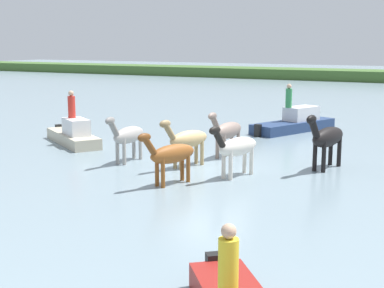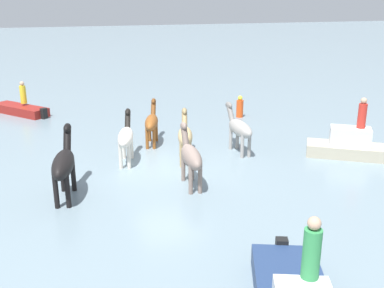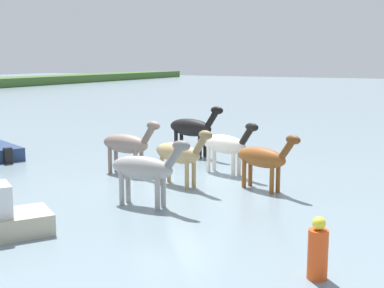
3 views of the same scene
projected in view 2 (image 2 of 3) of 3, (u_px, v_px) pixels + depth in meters
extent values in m
plane|color=gray|center=(170.00, 167.00, 16.58)|extent=(181.24, 181.24, 0.00)
ellipsoid|color=tan|center=(185.00, 136.00, 16.79)|extent=(1.04, 1.91, 0.62)
cylinder|color=tan|center=(181.00, 145.00, 17.46)|extent=(0.14, 0.14, 1.01)
cylinder|color=tan|center=(189.00, 145.00, 17.47)|extent=(0.14, 0.14, 1.01)
cylinder|color=tan|center=(182.00, 154.00, 16.42)|extent=(0.14, 0.14, 1.01)
cylinder|color=tan|center=(190.00, 154.00, 16.43)|extent=(0.14, 0.14, 1.01)
cylinder|color=olive|center=(185.00, 119.00, 17.59)|extent=(0.36, 0.60, 0.67)
ellipsoid|color=olive|center=(184.00, 111.00, 17.69)|extent=(0.35, 0.54, 0.27)
ellipsoid|color=silver|center=(126.00, 137.00, 16.64)|extent=(1.04, 1.92, 0.62)
cylinder|color=silver|center=(124.00, 146.00, 17.32)|extent=(0.14, 0.14, 1.02)
cylinder|color=silver|center=(131.00, 146.00, 17.33)|extent=(0.14, 0.14, 1.02)
cylinder|color=silver|center=(120.00, 155.00, 16.27)|extent=(0.14, 0.14, 1.02)
cylinder|color=silver|center=(129.00, 155.00, 16.28)|extent=(0.14, 0.14, 1.02)
cylinder|color=black|center=(128.00, 120.00, 17.45)|extent=(0.37, 0.60, 0.68)
ellipsoid|color=black|center=(128.00, 112.00, 17.55)|extent=(0.35, 0.54, 0.27)
ellipsoid|color=gray|center=(191.00, 157.00, 14.53)|extent=(0.74, 1.93, 0.64)
cylinder|color=gray|center=(183.00, 166.00, 15.19)|extent=(0.14, 0.14, 1.04)
cylinder|color=gray|center=(192.00, 165.00, 15.25)|extent=(0.14, 0.14, 1.04)
cylinder|color=gray|center=(191.00, 179.00, 14.14)|extent=(0.14, 0.14, 1.04)
cylinder|color=gray|center=(200.00, 178.00, 14.20)|extent=(0.14, 0.14, 1.04)
cylinder|color=#63544C|center=(185.00, 136.00, 15.33)|extent=(0.28, 0.60, 0.70)
ellipsoid|color=#63544C|center=(184.00, 126.00, 15.43)|extent=(0.27, 0.54, 0.28)
ellipsoid|color=black|center=(63.00, 164.00, 13.59)|extent=(1.03, 2.15, 0.70)
cylinder|color=black|center=(62.00, 174.00, 14.33)|extent=(0.15, 0.15, 1.14)
cylinder|color=black|center=(73.00, 174.00, 14.37)|extent=(0.15, 0.15, 1.14)
cylinder|color=black|center=(56.00, 190.00, 13.16)|extent=(0.15, 0.15, 1.14)
cylinder|color=black|center=(68.00, 190.00, 13.20)|extent=(0.15, 0.15, 1.14)
cylinder|color=black|center=(67.00, 139.00, 14.49)|extent=(0.37, 0.67, 0.76)
ellipsoid|color=black|center=(67.00, 128.00, 14.60)|extent=(0.35, 0.60, 0.31)
ellipsoid|color=#9E9993|center=(240.00, 129.00, 17.76)|extent=(0.56, 1.86, 0.62)
cylinder|color=#9E9993|center=(231.00, 137.00, 18.37)|extent=(0.14, 0.14, 1.02)
cylinder|color=#9E9993|center=(237.00, 137.00, 18.47)|extent=(0.14, 0.14, 1.02)
cylinder|color=#9E9993|center=(242.00, 145.00, 17.37)|extent=(0.14, 0.14, 1.02)
cylinder|color=#9E9993|center=(249.00, 145.00, 17.46)|extent=(0.14, 0.14, 1.02)
cylinder|color=slate|center=(231.00, 113.00, 18.52)|extent=(0.22, 0.57, 0.68)
ellipsoid|color=slate|center=(229.00, 105.00, 18.61)|extent=(0.22, 0.51, 0.27)
ellipsoid|color=brown|center=(151.00, 123.00, 18.78)|extent=(1.08, 1.85, 0.60)
cylinder|color=brown|center=(150.00, 130.00, 19.44)|extent=(0.13, 0.13, 0.98)
cylinder|color=brown|center=(156.00, 130.00, 19.44)|extent=(0.13, 0.13, 0.98)
cylinder|color=brown|center=(147.00, 137.00, 18.43)|extent=(0.13, 0.13, 0.98)
cylinder|color=brown|center=(154.00, 137.00, 18.42)|extent=(0.13, 0.13, 0.98)
cylinder|color=brown|center=(153.00, 108.00, 19.56)|extent=(0.37, 0.58, 0.65)
ellipsoid|color=brown|center=(154.00, 101.00, 19.65)|extent=(0.36, 0.53, 0.26)
cube|color=maroon|center=(21.00, 111.00, 24.13)|extent=(2.99, 3.35, 0.61)
cube|color=black|center=(44.00, 114.00, 23.16)|extent=(0.37, 0.36, 0.66)
cube|color=#B7AD93|center=(362.00, 153.00, 17.52)|extent=(4.17, 3.30, 0.63)
cube|color=silver|center=(350.00, 136.00, 17.44)|extent=(1.72, 1.52, 0.70)
cube|color=black|center=(281.00, 252.00, 10.55)|extent=(0.35, 0.33, 0.70)
cylinder|color=yellow|center=(23.00, 95.00, 24.00)|extent=(0.32, 0.32, 0.95)
sphere|color=tan|center=(22.00, 84.00, 23.82)|extent=(0.24, 0.24, 0.24)
cylinder|color=red|center=(362.00, 116.00, 17.15)|extent=(0.32, 0.32, 0.95)
sphere|color=tan|center=(364.00, 101.00, 16.96)|extent=(0.24, 0.24, 0.24)
cylinder|color=#338C4C|center=(311.00, 254.00, 7.85)|extent=(0.32, 0.32, 0.95)
sphere|color=tan|center=(314.00, 223.00, 7.66)|extent=(0.24, 0.24, 0.24)
cylinder|color=#E54C19|center=(240.00, 109.00, 23.42)|extent=(0.36, 0.36, 0.90)
sphere|color=yellow|center=(240.00, 98.00, 23.24)|extent=(0.24, 0.24, 0.24)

